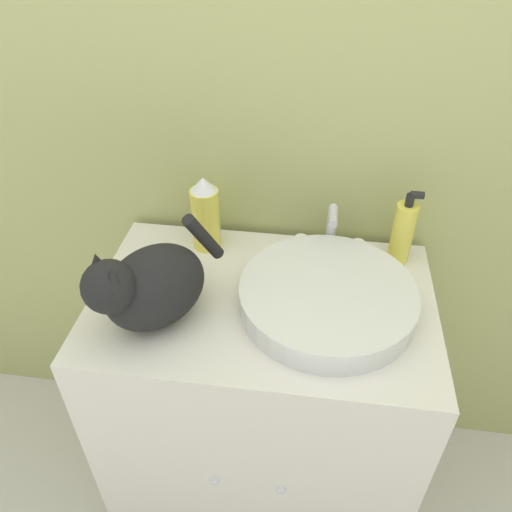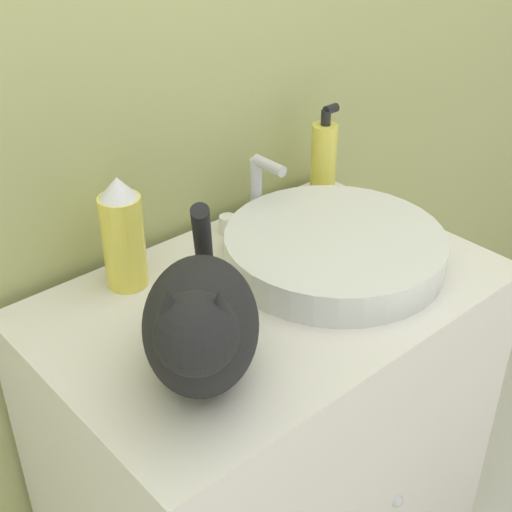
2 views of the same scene
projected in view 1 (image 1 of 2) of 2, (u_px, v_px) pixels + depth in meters
wall_back at (282, 60)px, 1.11m from camera, size 6.00×0.05×2.50m
vanity_cabinet at (261, 403)px, 1.40m from camera, size 0.79×0.53×0.81m
sink_basin at (327, 297)px, 1.11m from camera, size 0.39×0.39×0.06m
faucet at (331, 233)px, 1.25m from camera, size 0.18×0.09×0.14m
cat at (149, 286)px, 1.03m from camera, size 0.27×0.30×0.22m
soap_bottle at (403, 232)px, 1.21m from camera, size 0.06×0.05×0.20m
spray_bottle at (205, 214)px, 1.25m from camera, size 0.07×0.07×0.20m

